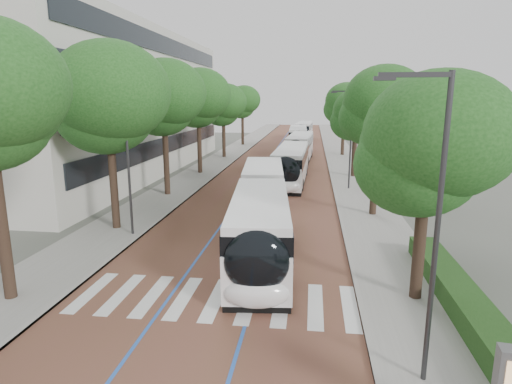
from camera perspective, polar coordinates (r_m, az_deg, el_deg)
ground at (r=15.98m, az=-6.93°, el=-15.63°), size 160.00×160.00×0.00m
road at (r=54.28m, az=3.53°, el=4.48°), size 11.00×140.00×0.02m
sidewalk_left at (r=55.28m, az=-4.27°, el=4.66°), size 4.00×140.00×0.12m
sidewalk_right at (r=54.28m, az=11.47°, el=4.31°), size 4.00×140.00×0.12m
kerb_left at (r=54.93m, az=-2.33°, el=4.64°), size 0.20×140.00×0.14m
kerb_right at (r=54.18m, az=9.46°, el=4.37°), size 0.20×140.00×0.14m
zebra_crossing at (r=16.79m, az=-5.38°, el=-14.04°), size 10.55×3.60×0.01m
lane_line_left at (r=54.41m, az=1.84°, el=4.53°), size 0.12×126.00×0.01m
lane_line_right at (r=54.19m, az=5.22°, el=4.45°), size 0.12×126.00×0.01m
office_building at (r=47.63m, az=-22.02°, el=10.95°), size 18.11×40.00×14.00m
hedge at (r=16.25m, az=27.09°, el=-14.44°), size 1.20×14.00×0.80m
streetlight_near at (r=11.36m, az=22.36°, el=-2.14°), size 1.82×0.20×8.00m
streetlight_far at (r=35.86m, az=12.29°, el=7.87°), size 1.82×0.20×8.00m
lamp_post_left at (r=23.97m, az=-16.69°, el=3.81°), size 0.14×0.14×8.00m
trees_left at (r=38.27m, az=-9.70°, el=11.57°), size 6.46×60.29×9.96m
trees_right at (r=37.04m, az=13.93°, el=10.04°), size 5.58×47.41×8.92m
lead_bus at (r=22.96m, az=0.75°, el=-2.38°), size 4.25×18.55×3.20m
bus_queued_0 at (r=38.26m, az=4.70°, el=3.56°), size 2.89×12.47×3.20m
bus_queued_1 at (r=51.64m, az=5.83°, el=5.84°), size 3.15×12.51×3.20m
bus_queued_2 at (r=64.72m, az=5.61°, el=7.16°), size 2.88×12.46×3.20m
bus_queued_3 at (r=78.28m, az=6.37°, el=8.05°), size 3.14×12.51×3.20m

